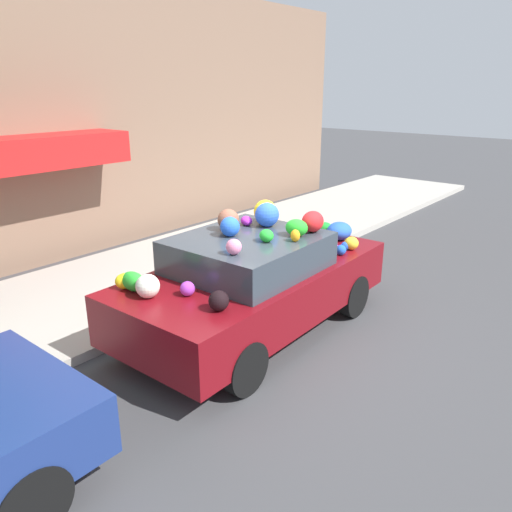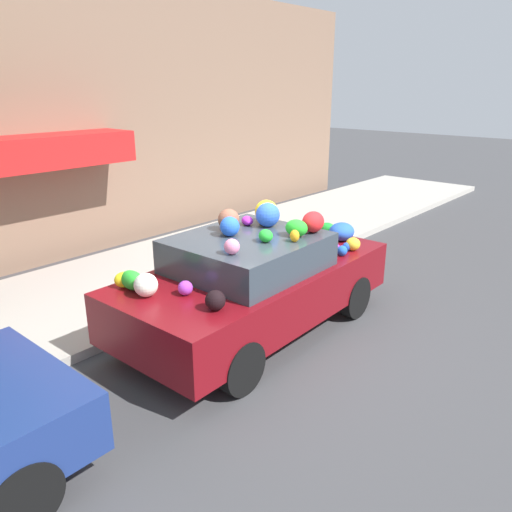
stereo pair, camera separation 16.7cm
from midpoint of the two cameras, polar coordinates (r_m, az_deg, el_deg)
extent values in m
plane|color=#424244|center=(7.09, -0.58, -8.45)|extent=(60.00, 60.00, 0.00)
cube|color=#B2ADA3|center=(8.89, -13.98, -2.68)|extent=(24.00, 3.20, 0.13)
cube|color=#846651|center=(10.24, -22.96, 14.05)|extent=(18.00, 0.30, 5.28)
cube|color=red|center=(9.40, -25.03, 10.60)|extent=(3.46, 0.90, 0.55)
cylinder|color=gold|center=(8.75, -3.38, -0.12)|extent=(0.20, 0.20, 0.55)
sphere|color=gold|center=(8.64, -3.42, 1.98)|extent=(0.18, 0.18, 0.18)
cube|color=maroon|center=(6.82, -0.70, -3.64)|extent=(4.10, 1.93, 0.65)
cube|color=#333D47|center=(6.51, -1.62, 0.37)|extent=(1.86, 1.65, 0.44)
cylinder|color=black|center=(8.35, 0.25, -1.71)|extent=(0.63, 0.20, 0.63)
cylinder|color=black|center=(7.50, 10.47, -4.51)|extent=(0.63, 0.20, 0.63)
cylinder|color=black|center=(6.72, -13.25, -7.63)|extent=(0.63, 0.20, 0.63)
cylinder|color=black|center=(5.63, -2.13, -12.65)|extent=(0.63, 0.20, 0.63)
ellipsoid|color=green|center=(6.05, -14.61, -2.83)|extent=(0.21, 0.36, 0.23)
ellipsoid|color=yellow|center=(7.43, 3.78, 1.55)|extent=(0.27, 0.20, 0.16)
ellipsoid|color=blue|center=(7.88, 8.90, 2.84)|extent=(0.42, 0.38, 0.28)
sphere|color=blue|center=(7.18, 9.03, 0.68)|extent=(0.17, 0.17, 0.15)
ellipsoid|color=#F8A11B|center=(6.23, 3.75, 2.33)|extent=(0.16, 0.17, 0.15)
sphere|color=#97653B|center=(7.55, 3.10, 1.98)|extent=(0.23, 0.23, 0.19)
sphere|color=purple|center=(7.27, 8.23, 0.95)|extent=(0.17, 0.17, 0.14)
ellipsoid|color=red|center=(6.68, 5.79, 3.95)|extent=(0.45, 0.41, 0.28)
sphere|color=black|center=(5.37, -5.17, -5.13)|extent=(0.28, 0.28, 0.22)
ellipsoid|color=green|center=(6.46, 3.92, 3.24)|extent=(0.27, 0.32, 0.22)
sphere|color=blue|center=(6.44, -3.74, 3.36)|extent=(0.35, 0.35, 0.26)
ellipsoid|color=blue|center=(7.40, 9.51, 1.13)|extent=(0.17, 0.17, 0.13)
ellipsoid|color=yellow|center=(6.13, -15.48, -2.77)|extent=(0.27, 0.24, 0.20)
ellipsoid|color=purple|center=(6.96, -1.79, 4.05)|extent=(0.25, 0.26, 0.13)
sphere|color=brown|center=(6.71, -3.90, 4.15)|extent=(0.39, 0.39, 0.29)
sphere|color=blue|center=(6.87, 0.57, 4.74)|extent=(0.44, 0.44, 0.33)
sphere|color=#AA3BCA|center=(5.79, -8.67, -3.72)|extent=(0.24, 0.24, 0.17)
ellipsoid|color=yellow|center=(7.44, 10.21, 1.44)|extent=(0.28, 0.28, 0.19)
sphere|color=pink|center=(5.75, -3.39, 1.06)|extent=(0.25, 0.25, 0.18)
ellipsoid|color=green|center=(8.06, 7.28, 3.08)|extent=(0.25, 0.31, 0.22)
sphere|color=white|center=(5.81, -13.08, -3.37)|extent=(0.37, 0.37, 0.28)
ellipsoid|color=green|center=(6.21, 0.43, 2.34)|extent=(0.27, 0.28, 0.16)
sphere|color=yellow|center=(7.07, 0.39, 5.12)|extent=(0.45, 0.45, 0.33)
cylinder|color=black|center=(4.53, -25.35, -24.05)|extent=(0.62, 0.19, 0.61)
camera|label=1|loc=(0.08, -90.72, -0.25)|focal=35.00mm
camera|label=2|loc=(0.08, 89.28, 0.25)|focal=35.00mm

